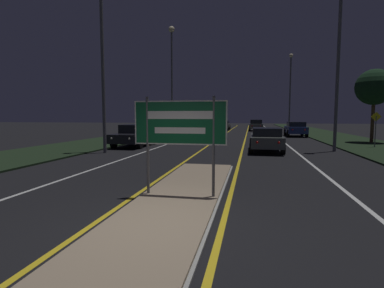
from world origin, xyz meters
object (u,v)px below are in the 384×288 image
Objects in this scene: streetlight_left_far at (172,62)px; streetlight_right_far at (290,85)px; car_receding_1 at (296,129)px; streetlight_left_near at (102,46)px; streetlight_right_near at (340,30)px; car_receding_2 at (256,125)px; car_receding_0 at (266,139)px; car_approaching_2 at (223,125)px; highway_sign at (180,126)px; warning_sign at (376,126)px; car_approaching_1 at (180,128)px; car_approaching_0 at (136,135)px.

streetlight_right_far is at bearing 33.85° from streetlight_left_far.
car_receding_1 is (12.39, 0.84, -6.75)m from streetlight_left_far.
streetlight_right_near is (12.59, 3.10, 0.99)m from streetlight_left_near.
car_receding_2 is (-3.66, 10.88, 0.02)m from car_receding_1.
car_approaching_2 is (-4.86, 26.27, -0.00)m from car_receding_0.
streetlight_right_near is (6.38, 11.27, 4.96)m from highway_sign.
car_receding_0 is (-3.85, -0.83, -6.01)m from streetlight_right_near.
warning_sign is at bearing -72.13° from car_receding_1.
streetlight_right_far reaches higher than car_approaching_2.
highway_sign is 0.25× the size of streetlight_right_far.
streetlight_left_far is at bearing -106.61° from car_approaching_2.
highway_sign is at bearing -76.62° from car_approaching_1.
car_receding_0 is 13.98m from car_receding_1.
car_approaching_1 reaches higher than car_receding_0.
streetlight_right_near is 7.18m from car_receding_0.
warning_sign is (7.00, -21.23, 0.61)m from car_receding_2.
streetlight_right_near is 14.04m from car_receding_1.
car_receding_1 is (6.01, 23.99, -0.99)m from highway_sign.
warning_sign is (11.67, -23.08, 0.69)m from car_approaching_2.
car_approaching_1 is at bearing -103.58° from car_approaching_2.
car_approaching_0 is (-8.44, 1.52, 0.04)m from car_receding_0.
car_approaching_0 is (0.47, -11.18, -6.76)m from streetlight_left_far.
car_receding_1 is at bearing 91.68° from streetlight_right_near.
warning_sign is (15.72, -9.51, -6.12)m from streetlight_left_far.
highway_sign reaches higher than car_receding_0.
streetlight_left_far reaches higher than highway_sign.
streetlight_left_far is (-6.38, 23.14, 5.75)m from highway_sign.
streetlight_right_near is 18.02m from car_approaching_1.
warning_sign is at bearing -71.75° from car_receding_2.
streetlight_left_far is 17.44m from streetlight_right_near.
streetlight_left_far is 14.13m from car_receding_1.
car_receding_2 is at bearing 108.25° from warning_sign.
car_approaching_0 is 1.14× the size of car_approaching_1.
car_approaching_1 is (0.35, 11.40, -0.03)m from car_approaching_0.
car_approaching_1 reaches higher than car_approaching_2.
streetlight_left_far is 2.64× the size of car_receding_1.
streetlight_right_far is (12.50, 23.46, 0.02)m from streetlight_left_near.
highway_sign is 13.38m from car_approaching_0.
streetlight_right_near reaches higher than car_approaching_1.
car_receding_0 is 8.57m from car_approaching_0.
highway_sign is at bearing -101.23° from streetlight_right_far.
streetlight_right_near reaches higher than car_receding_2.
highway_sign reaches higher than car_receding_2.
highway_sign is 0.58× the size of car_receding_0.
car_receding_2 is at bearing 53.36° from streetlight_left_far.
car_receding_1 reaches higher than car_approaching_2.
streetlight_left_near is 20.59m from car_receding_1.
car_approaching_2 is at bearing 81.78° from car_approaching_0.
car_approaching_0 is at bearing -173.76° from warning_sign.
car_approaching_0 reaches higher than car_approaching_1.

